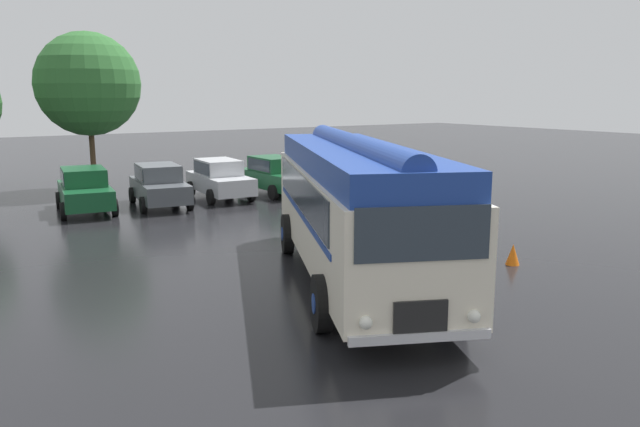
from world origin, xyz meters
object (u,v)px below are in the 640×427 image
object	(u,v)px
car_mid_left	(159,185)
car_far_right	(275,175)
vintage_bus	(355,203)
car_near_left	(85,190)
car_mid_right	(220,179)
traffic_cone	(513,254)

from	to	relation	value
car_mid_left	car_far_right	size ratio (longest dim) A/B	1.04
vintage_bus	car_near_left	xyz separation A→B (m)	(-3.27, 12.79, -1.05)
car_mid_right	car_far_right	size ratio (longest dim) A/B	1.02
vintage_bus	car_mid_left	bearing A→B (deg)	92.26
vintage_bus	car_mid_left	distance (m)	12.50
car_near_left	car_far_right	size ratio (longest dim) A/B	1.04
car_far_right	car_mid_left	bearing A→B (deg)	-177.96
vintage_bus	traffic_cone	bearing A→B (deg)	-14.66
vintage_bus	car_far_right	size ratio (longest dim) A/B	2.41
vintage_bus	car_mid_right	xyz separation A→B (m)	(2.31, 12.88, -1.05)
car_far_right	traffic_cone	bearing A→B (deg)	-92.28
vintage_bus	car_near_left	world-z (taller)	vintage_bus
car_mid_right	car_far_right	world-z (taller)	same
vintage_bus	car_mid_right	size ratio (longest dim) A/B	2.37
car_mid_right	car_far_right	xyz separation A→B (m)	(2.57, -0.24, 0.00)
car_near_left	car_far_right	distance (m)	8.15
traffic_cone	vintage_bus	bearing A→B (deg)	165.34
car_mid_right	car_far_right	bearing A→B (deg)	-5.34
vintage_bus	car_near_left	distance (m)	13.24
car_near_left	car_far_right	xyz separation A→B (m)	(8.14, -0.15, 0.00)
car_far_right	car_near_left	bearing A→B (deg)	178.91
traffic_cone	car_near_left	bearing A→B (deg)	118.61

